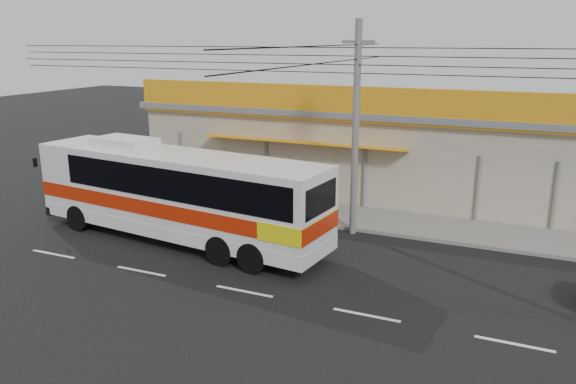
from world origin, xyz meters
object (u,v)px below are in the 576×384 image
motorbike_dark (175,192)px  utility_pole (358,59)px  motorbike_red (148,178)px  coach_bus (181,190)px

motorbike_dark → utility_pole: (8.99, -0.49, 6.34)m
motorbike_red → motorbike_dark: motorbike_red is taller
coach_bus → utility_pole: utility_pole is taller
coach_bus → motorbike_dark: bearing=134.5°
coach_bus → utility_pole: bearing=38.6°
motorbike_red → utility_pole: bearing=-119.1°
motorbike_red → utility_pole: (11.76, -2.01, 6.29)m
motorbike_red → motorbike_dark: 3.15m
motorbike_dark → utility_pole: bearing=-86.0°
coach_bus → motorbike_red: size_ratio=6.16×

